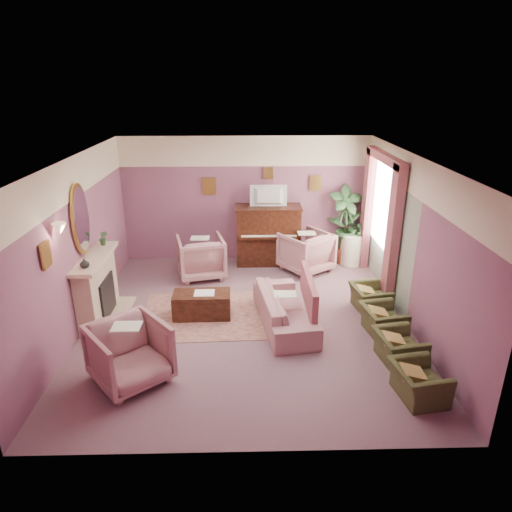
{
  "coord_description": "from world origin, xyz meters",
  "views": [
    {
      "loc": [
        -0.02,
        -7.0,
        3.94
      ],
      "look_at": [
        0.17,
        0.4,
        1.05
      ],
      "focal_mm": 32.0,
      "sensor_mm": 36.0,
      "label": 1
    }
  ],
  "objects_px": {
    "olive_chair_c": "(383,316)",
    "olive_chair_d": "(370,294)",
    "floral_armchair_right": "(306,250)",
    "olive_chair_b": "(399,343)",
    "side_table": "(352,249)",
    "floral_armchair_left": "(201,255)",
    "floral_armchair_front": "(129,351)",
    "sofa": "(285,303)",
    "olive_chair_a": "(419,377)",
    "piano": "(268,236)",
    "coffee_table": "(202,305)",
    "television": "(269,195)"
  },
  "relations": [
    {
      "from": "piano",
      "to": "olive_chair_d",
      "type": "xyz_separation_m",
      "value": [
        1.74,
        -2.32,
        -0.34
      ]
    },
    {
      "from": "floral_armchair_left",
      "to": "floral_armchair_front",
      "type": "bearing_deg",
      "value": -100.35
    },
    {
      "from": "olive_chair_a",
      "to": "floral_armchair_front",
      "type": "bearing_deg",
      "value": 173.31
    },
    {
      "from": "sofa",
      "to": "floral_armchair_front",
      "type": "distance_m",
      "value": 2.73
    },
    {
      "from": "coffee_table",
      "to": "olive_chair_c",
      "type": "distance_m",
      "value": 3.09
    },
    {
      "from": "floral_armchair_right",
      "to": "olive_chair_a",
      "type": "relative_size",
      "value": 1.36
    },
    {
      "from": "television",
      "to": "olive_chair_a",
      "type": "bearing_deg",
      "value": -69.86
    },
    {
      "from": "coffee_table",
      "to": "floral_armchair_left",
      "type": "relative_size",
      "value": 1.03
    },
    {
      "from": "olive_chair_a",
      "to": "olive_chair_d",
      "type": "relative_size",
      "value": 1.0
    },
    {
      "from": "piano",
      "to": "television",
      "type": "distance_m",
      "value": 0.95
    },
    {
      "from": "coffee_table",
      "to": "floral_armchair_front",
      "type": "relative_size",
      "value": 1.03
    },
    {
      "from": "floral_armchair_right",
      "to": "olive_chair_b",
      "type": "relative_size",
      "value": 1.36
    },
    {
      "from": "olive_chair_c",
      "to": "television",
      "type": "bearing_deg",
      "value": 119.31
    },
    {
      "from": "olive_chair_b",
      "to": "olive_chair_d",
      "type": "relative_size",
      "value": 1.0
    },
    {
      "from": "olive_chair_a",
      "to": "olive_chair_b",
      "type": "relative_size",
      "value": 1.0
    },
    {
      "from": "piano",
      "to": "television",
      "type": "xyz_separation_m",
      "value": [
        0.0,
        -0.05,
        0.95
      ]
    },
    {
      "from": "coffee_table",
      "to": "sofa",
      "type": "relative_size",
      "value": 0.51
    },
    {
      "from": "sofa",
      "to": "olive_chair_d",
      "type": "distance_m",
      "value": 1.66
    },
    {
      "from": "floral_armchair_left",
      "to": "olive_chair_c",
      "type": "height_order",
      "value": "floral_armchair_left"
    },
    {
      "from": "floral_armchair_right",
      "to": "olive_chair_a",
      "type": "bearing_deg",
      "value": -77.71
    },
    {
      "from": "sofa",
      "to": "olive_chair_d",
      "type": "relative_size",
      "value": 2.74
    },
    {
      "from": "piano",
      "to": "olive_chair_c",
      "type": "xyz_separation_m",
      "value": [
        1.74,
        -3.14,
        -0.34
      ]
    },
    {
      "from": "floral_armchair_right",
      "to": "side_table",
      "type": "height_order",
      "value": "floral_armchair_right"
    },
    {
      "from": "floral_armchair_left",
      "to": "floral_armchair_front",
      "type": "distance_m",
      "value": 3.65
    },
    {
      "from": "olive_chair_a",
      "to": "side_table",
      "type": "relative_size",
      "value": 1.02
    },
    {
      "from": "sofa",
      "to": "olive_chair_b",
      "type": "bearing_deg",
      "value": -36.26
    },
    {
      "from": "olive_chair_d",
      "to": "side_table",
      "type": "xyz_separation_m",
      "value": [
        0.15,
        2.21,
        0.04
      ]
    },
    {
      "from": "piano",
      "to": "floral_armchair_front",
      "type": "xyz_separation_m",
      "value": [
        -2.11,
        -4.33,
        -0.16
      ]
    },
    {
      "from": "piano",
      "to": "floral_armchair_right",
      "type": "bearing_deg",
      "value": -30.91
    },
    {
      "from": "floral_armchair_right",
      "to": "floral_armchair_front",
      "type": "xyz_separation_m",
      "value": [
        -2.9,
        -3.85,
        0.0
      ]
    },
    {
      "from": "floral_armchair_left",
      "to": "side_table",
      "type": "distance_m",
      "value": 3.4
    },
    {
      "from": "coffee_table",
      "to": "side_table",
      "type": "distance_m",
      "value": 3.98
    },
    {
      "from": "sofa",
      "to": "side_table",
      "type": "bearing_deg",
      "value": 57.02
    },
    {
      "from": "floral_armchair_left",
      "to": "olive_chair_c",
      "type": "bearing_deg",
      "value": -37.02
    },
    {
      "from": "olive_chair_b",
      "to": "olive_chair_d",
      "type": "distance_m",
      "value": 1.64
    },
    {
      "from": "olive_chair_c",
      "to": "olive_chair_d",
      "type": "height_order",
      "value": "same"
    },
    {
      "from": "television",
      "to": "side_table",
      "type": "bearing_deg",
      "value": -1.79
    },
    {
      "from": "television",
      "to": "olive_chair_b",
      "type": "xyz_separation_m",
      "value": [
        1.74,
        -3.91,
        -1.29
      ]
    },
    {
      "from": "olive_chair_c",
      "to": "floral_armchair_front",
      "type": "bearing_deg",
      "value": -162.8
    },
    {
      "from": "television",
      "to": "floral_armchair_left",
      "type": "bearing_deg",
      "value": -154.6
    },
    {
      "from": "television",
      "to": "coffee_table",
      "type": "distance_m",
      "value": 3.09
    },
    {
      "from": "piano",
      "to": "coffee_table",
      "type": "relative_size",
      "value": 1.4
    },
    {
      "from": "olive_chair_c",
      "to": "side_table",
      "type": "xyz_separation_m",
      "value": [
        0.15,
        3.03,
        0.04
      ]
    },
    {
      "from": "piano",
      "to": "sofa",
      "type": "xyz_separation_m",
      "value": [
        0.15,
        -2.8,
        -0.25
      ]
    },
    {
      "from": "olive_chair_b",
      "to": "olive_chair_c",
      "type": "relative_size",
      "value": 1.0
    },
    {
      "from": "floral_armchair_front",
      "to": "olive_chair_a",
      "type": "relative_size",
      "value": 1.36
    },
    {
      "from": "olive_chair_b",
      "to": "side_table",
      "type": "relative_size",
      "value": 1.02
    },
    {
      "from": "side_table",
      "to": "floral_armchair_front",
      "type": "bearing_deg",
      "value": -133.43
    },
    {
      "from": "olive_chair_c",
      "to": "floral_armchair_left",
      "type": "bearing_deg",
      "value": 142.98
    },
    {
      "from": "floral_armchair_left",
      "to": "olive_chair_a",
      "type": "distance_m",
      "value": 5.15
    }
  ]
}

